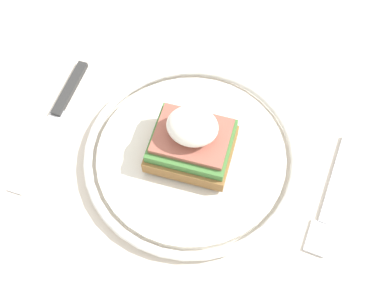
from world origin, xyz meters
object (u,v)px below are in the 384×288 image
Objects in this scene: sandwich at (192,140)px; knife at (57,113)px; plate at (192,155)px; fork at (329,199)px.

knife is (0.17, -0.01, -0.04)m from sandwich.
plate is 0.03m from sandwich.
plate is at bearing 175.18° from knife.
plate is at bearing 103.30° from sandwich.
sandwich reaches higher than knife.
plate is 1.63× the size of fork.
plate is 2.69× the size of sandwich.
fork is at bearing 176.15° from sandwich.
plate is 0.17m from knife.
fork is (-0.16, 0.01, -0.04)m from sandwich.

